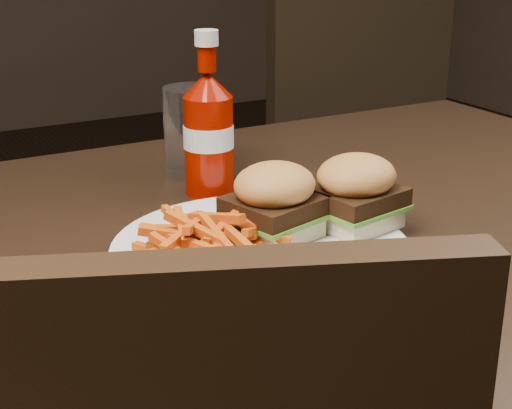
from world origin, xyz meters
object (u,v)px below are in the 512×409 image
dining_table (275,245)px  ketchup_bottle (209,145)px  plate (261,249)px  tumbler (193,133)px  chair_far (303,194)px

dining_table → ketchup_bottle: size_ratio=9.99×
plate → ketchup_bottle: ketchup_bottle is taller
ketchup_bottle → tumbler: 0.08m
ketchup_bottle → tumbler: (0.02, 0.08, -0.01)m
dining_table → plate: size_ratio=3.96×
plate → dining_table: bearing=47.9°
dining_table → plate: 0.07m
ketchup_bottle → chair_far: bearing=50.3°
ketchup_bottle → tumbler: ketchup_bottle is taller
chair_far → ketchup_bottle: size_ratio=3.93×
chair_far → ketchup_bottle: 0.98m
dining_table → tumbler: size_ratio=9.96×
plate → tumbler: tumbler is taller
chair_far → plate: bearing=53.9°
chair_far → tumbler: 0.92m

